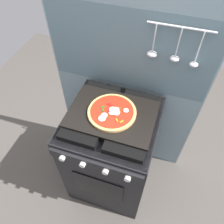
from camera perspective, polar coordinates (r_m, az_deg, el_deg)
The scene contains 5 objects.
ground_plane at distance 2.16m, azimuth -0.00°, elevation -16.15°, with size 4.00×4.00×0.00m, color #4C4742.
kitchen_backsplash at distance 1.69m, azimuth 3.65°, elevation 5.15°, with size 1.10×0.09×1.55m.
stove at distance 1.75m, azimuth -0.02°, elevation -10.16°, with size 0.60×0.64×0.90m.
baking_tray at distance 1.38m, azimuth -0.00°, elevation -0.48°, with size 0.54×0.38×0.02m, color black.
pizza_left at distance 1.36m, azimuth 0.13°, elevation -0.08°, with size 0.30×0.30×0.03m.
Camera 1 is at (0.28, -0.84, 1.97)m, focal length 35.42 mm.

